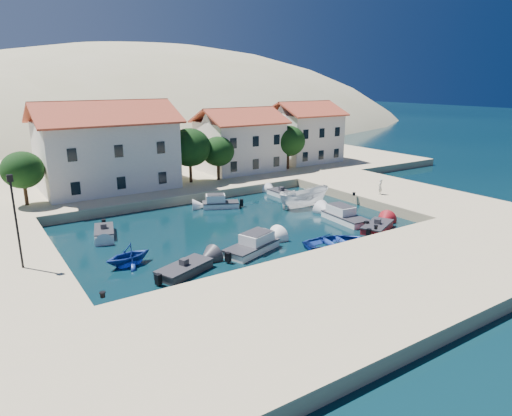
# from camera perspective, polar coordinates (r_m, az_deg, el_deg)

# --- Properties ---
(ground) EXTENTS (400.00, 400.00, 0.00)m
(ground) POSITION_cam_1_polar(r_m,az_deg,el_deg) (33.54, 6.34, -7.00)
(ground) COLOR black
(ground) RESTS_ON ground
(quay_south) EXTENTS (52.00, 12.00, 1.00)m
(quay_south) POSITION_cam_1_polar(r_m,az_deg,el_deg) (29.40, 13.92, -9.73)
(quay_south) COLOR #CAB88A
(quay_south) RESTS_ON ground
(quay_east) EXTENTS (11.00, 20.00, 1.00)m
(quay_east) POSITION_cam_1_polar(r_m,az_deg,el_deg) (54.07, 16.45, 1.83)
(quay_east) COLOR #CAB88A
(quay_east) RESTS_ON ground
(quay_north) EXTENTS (80.00, 36.00, 1.00)m
(quay_north) POSITION_cam_1_polar(r_m,az_deg,el_deg) (66.61, -13.54, 4.58)
(quay_north) COLOR #CAB88A
(quay_north) RESTS_ON ground
(hills) EXTENTS (254.00, 176.00, 99.00)m
(hills) POSITION_cam_1_polar(r_m,az_deg,el_deg) (157.02, -17.43, 1.65)
(hills) COLOR tan
(hills) RESTS_ON ground
(building_left) EXTENTS (14.70, 9.45, 9.70)m
(building_left) POSITION_cam_1_polar(r_m,az_deg,el_deg) (53.96, -18.22, 7.55)
(building_left) COLOR white
(building_left) RESTS_ON quay_north
(building_mid) EXTENTS (10.50, 8.40, 8.30)m
(building_mid) POSITION_cam_1_polar(r_m,az_deg,el_deg) (62.07, -2.09, 8.63)
(building_mid) COLOR white
(building_mid) RESTS_ON quay_north
(building_right) EXTENTS (9.45, 8.40, 8.80)m
(building_right) POSITION_cam_1_polar(r_m,az_deg,el_deg) (69.76, 6.04, 9.55)
(building_right) COLOR white
(building_right) RESTS_ON quay_north
(trees) EXTENTS (37.30, 5.30, 6.45)m
(trees) POSITION_cam_1_polar(r_m,az_deg,el_deg) (55.46, -6.83, 7.27)
(trees) COLOR #382314
(trees) RESTS_ON quay_north
(lamppost) EXTENTS (0.35, 0.25, 6.22)m
(lamppost) POSITION_cam_1_polar(r_m,az_deg,el_deg) (32.78, -27.91, -0.54)
(lamppost) COLOR black
(lamppost) RESTS_ON quay_west
(bollards) EXTENTS (29.36, 9.56, 0.30)m
(bollards) POSITION_cam_1_polar(r_m,az_deg,el_deg) (37.60, 5.94, -2.57)
(bollards) COLOR black
(bollards) RESTS_ON ground
(motorboat_grey_sw) EXTENTS (4.50, 3.23, 1.25)m
(motorboat_grey_sw) POSITION_cam_1_polar(r_m,az_deg,el_deg) (32.15, -8.95, -7.57)
(motorboat_grey_sw) COLOR #2E2D32
(motorboat_grey_sw) RESTS_ON ground
(cabin_cruiser_south) EXTENTS (5.20, 3.52, 1.60)m
(cabin_cruiser_south) POSITION_cam_1_polar(r_m,az_deg,el_deg) (35.47, -0.55, -4.78)
(cabin_cruiser_south) COLOR white
(cabin_cruiser_south) RESTS_ON ground
(rowboat_south) EXTENTS (5.68, 4.49, 1.06)m
(rowboat_south) POSITION_cam_1_polar(r_m,az_deg,el_deg) (37.28, 9.76, -4.75)
(rowboat_south) COLOR navy
(rowboat_south) RESTS_ON ground
(motorboat_red_se) EXTENTS (4.39, 3.31, 1.25)m
(motorboat_red_se) POSITION_cam_1_polar(r_m,az_deg,el_deg) (41.91, 14.91, -2.32)
(motorboat_red_se) COLOR maroon
(motorboat_red_se) RESTS_ON ground
(cabin_cruiser_east) EXTENTS (2.33, 5.06, 1.60)m
(cabin_cruiser_east) POSITION_cam_1_polar(r_m,az_deg,el_deg) (43.77, 11.09, -1.06)
(cabin_cruiser_east) COLOR white
(cabin_cruiser_east) RESTS_ON ground
(boat_east) EXTENTS (6.07, 2.94, 2.25)m
(boat_east) POSITION_cam_1_polar(r_m,az_deg,el_deg) (48.16, 5.99, 0.11)
(boat_east) COLOR white
(boat_east) RESTS_ON ground
(motorboat_white_ne) EXTENTS (1.71, 3.53, 1.25)m
(motorboat_white_ne) POSITION_cam_1_polar(r_m,az_deg,el_deg) (52.57, 3.19, 1.84)
(motorboat_white_ne) COLOR white
(motorboat_white_ne) RESTS_ON ground
(rowboat_west) EXTENTS (3.80, 3.42, 1.76)m
(rowboat_west) POSITION_cam_1_polar(r_m,az_deg,el_deg) (34.49, -15.61, -6.85)
(rowboat_west) COLOR navy
(rowboat_west) RESTS_ON ground
(motorboat_white_west) EXTENTS (2.44, 3.83, 1.25)m
(motorboat_white_west) POSITION_cam_1_polar(r_m,az_deg,el_deg) (41.34, -18.45, -2.86)
(motorboat_white_west) COLOR white
(motorboat_white_west) RESTS_ON ground
(cabin_cruiser_north) EXTENTS (4.08, 3.01, 1.60)m
(cabin_cruiser_north) POSITION_cam_1_polar(r_m,az_deg,el_deg) (47.76, -4.45, 0.61)
(cabin_cruiser_north) COLOR white
(cabin_cruiser_north) RESTS_ON ground
(pedestrian) EXTENTS (0.71, 0.60, 1.65)m
(pedestrian) POSITION_cam_1_polar(r_m,az_deg,el_deg) (50.73, 15.26, 2.57)
(pedestrian) COLOR beige
(pedestrian) RESTS_ON quay_east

